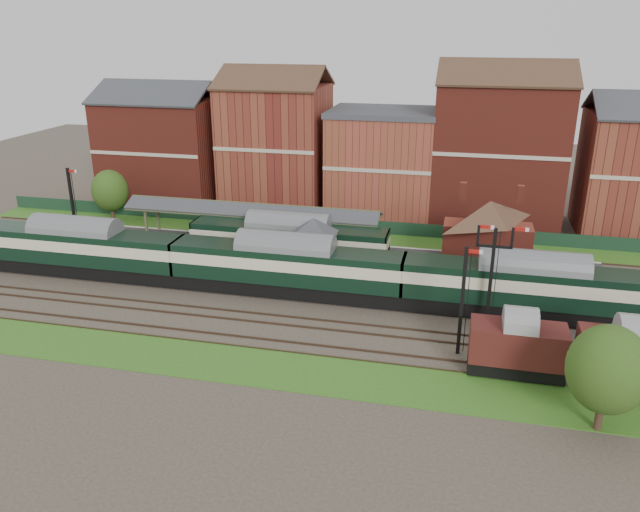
% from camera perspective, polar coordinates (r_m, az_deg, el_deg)
% --- Properties ---
extents(ground, '(160.00, 160.00, 0.00)m').
position_cam_1_polar(ground, '(52.74, 1.74, -3.98)').
color(ground, '#473D33').
rests_on(ground, ground).
extents(grass_back, '(90.00, 4.50, 0.06)m').
position_cam_1_polar(grass_back, '(67.38, 4.47, 1.58)').
color(grass_back, '#2D6619').
rests_on(grass_back, ground).
extents(grass_front, '(90.00, 5.00, 0.06)m').
position_cam_1_polar(grass_front, '(42.37, -1.57, -10.54)').
color(grass_front, '#2D6619').
rests_on(grass_front, ground).
extents(fence, '(90.00, 0.12, 1.50)m').
position_cam_1_polar(fence, '(69.03, 4.74, 2.67)').
color(fence, '#193823').
rests_on(fence, ground).
extents(platform, '(55.00, 3.40, 1.00)m').
position_cam_1_polar(platform, '(62.37, -0.96, 0.51)').
color(platform, '#2D2D2D').
rests_on(platform, ground).
extents(signal_box, '(5.40, 5.40, 6.00)m').
position_cam_1_polar(signal_box, '(55.07, -0.61, 0.71)').
color(signal_box, '#5E6D4D').
rests_on(signal_box, ground).
extents(brick_hut, '(3.20, 2.64, 2.94)m').
position_cam_1_polar(brick_hut, '(54.57, 7.59, -1.92)').
color(brick_hut, maroon).
rests_on(brick_hut, ground).
extents(station_building, '(8.10, 8.10, 5.90)m').
position_cam_1_polar(station_building, '(59.61, 15.09, 2.33)').
color(station_building, maroon).
rests_on(station_building, platform).
extents(canopy, '(26.00, 3.89, 4.08)m').
position_cam_1_polar(canopy, '(62.77, -6.32, 4.44)').
color(canopy, brown).
rests_on(canopy, platform).
extents(semaphore_bracket, '(3.60, 0.25, 8.18)m').
position_cam_1_polar(semaphore_bracket, '(47.85, 15.45, -1.38)').
color(semaphore_bracket, black).
rests_on(semaphore_bracket, ground).
extents(semaphore_platform_end, '(1.23, 0.25, 8.00)m').
position_cam_1_polar(semaphore_platform_end, '(69.95, -21.68, 4.41)').
color(semaphore_platform_end, black).
rests_on(semaphore_platform_end, ground).
extents(semaphore_siding, '(1.23, 0.25, 8.00)m').
position_cam_1_polar(semaphore_siding, '(43.81, 12.90, -3.90)').
color(semaphore_siding, black).
rests_on(semaphore_siding, ground).
extents(town_backdrop, '(69.00, 10.00, 16.00)m').
position_cam_1_polar(town_backdrop, '(74.18, 5.58, 8.90)').
color(town_backdrop, maroon).
rests_on(town_backdrop, ground).
extents(dmu_train, '(59.34, 3.12, 4.56)m').
position_cam_1_polar(dmu_train, '(52.71, -3.12, -0.88)').
color(dmu_train, black).
rests_on(dmu_train, ground).
extents(platform_railcar, '(18.85, 2.97, 4.34)m').
position_cam_1_polar(platform_railcar, '(59.03, -2.86, 1.39)').
color(platform_railcar, black).
rests_on(platform_railcar, ground).
extents(goods_van_a, '(6.14, 2.66, 3.72)m').
position_cam_1_polar(goods_van_a, '(43.11, 17.59, -7.83)').
color(goods_van_a, black).
rests_on(goods_van_a, ground).
extents(goods_van_b, '(6.39, 2.77, 3.88)m').
position_cam_1_polar(goods_van_b, '(44.30, 26.58, -8.25)').
color(goods_van_b, black).
rests_on(goods_van_b, ground).
extents(tree_far, '(4.48, 4.48, 6.54)m').
position_cam_1_polar(tree_far, '(38.44, 24.82, -9.41)').
color(tree_far, '#382619').
rests_on(tree_far, ground).
extents(tree_back, '(4.17, 4.17, 6.09)m').
position_cam_1_polar(tree_back, '(76.34, -18.66, 5.69)').
color(tree_back, '#382619').
rests_on(tree_back, ground).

